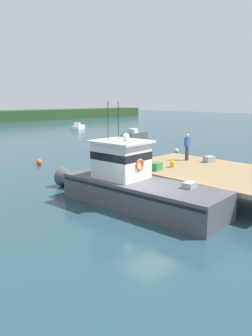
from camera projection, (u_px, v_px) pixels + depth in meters
ground_plane at (147, 211)px, 14.44m from camera, size 200.00×200.00×0.00m
dock at (207, 171)px, 17.48m from camera, size 6.00×9.00×1.20m
main_fishing_boat at (131, 184)px, 15.13m from camera, size 3.17×9.91×4.80m
crate_single_far at (209, 159)px, 19.36m from camera, size 0.70×0.59×0.36m
crate_stack_near_edge at (156, 166)px, 17.13m from camera, size 0.66×0.52×0.41m
bait_bucket at (173, 164)px, 17.92m from camera, size 0.32×0.32×0.34m
deckhand_by_the_boat at (187, 146)px, 19.82m from camera, size 0.36×0.22×1.63m
moored_boat_near_channel at (78, 127)px, 53.16m from camera, size 4.10×3.34×1.13m
moored_boat_outer_mooring at (134, 135)px, 41.23m from camera, size 5.00×2.00×1.25m
mooring_buoy_inshore at (177, 151)px, 30.20m from camera, size 0.38×0.38×0.38m
mooring_buoy_channel_marker at (39, 162)px, 24.52m from camera, size 0.43×0.43×0.43m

